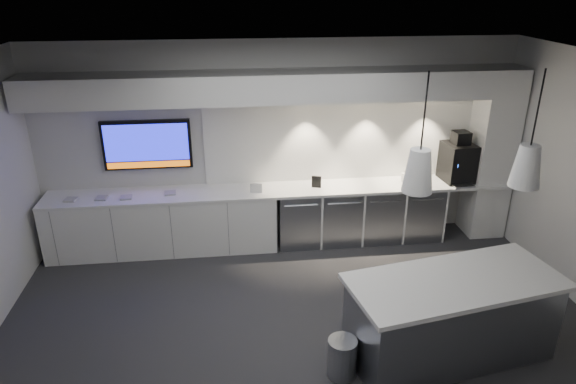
{
  "coord_description": "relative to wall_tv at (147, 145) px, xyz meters",
  "views": [
    {
      "loc": [
        -0.72,
        -4.75,
        3.81
      ],
      "look_at": [
        -0.03,
        1.1,
        1.3
      ],
      "focal_mm": 32.0,
      "sensor_mm": 36.0,
      "label": 1
    }
  ],
  "objects": [
    {
      "name": "floor",
      "position": [
        1.9,
        -2.45,
        -1.56
      ],
      "size": [
        7.0,
        7.0,
        0.0
      ],
      "primitive_type": "plane",
      "color": "#2D2D30",
      "rests_on": "ground"
    },
    {
      "name": "ceiling",
      "position": [
        1.9,
        -2.45,
        1.44
      ],
      "size": [
        7.0,
        7.0,
        0.0
      ],
      "primitive_type": "plane",
      "rotation": [
        3.14,
        0.0,
        0.0
      ],
      "color": "black",
      "rests_on": "wall_back"
    },
    {
      "name": "wall_back",
      "position": [
        1.9,
        0.05,
        -0.06
      ],
      "size": [
        7.0,
        0.0,
        7.0
      ],
      "primitive_type": "plane",
      "rotation": [
        1.57,
        0.0,
        0.0
      ],
      "color": "silver",
      "rests_on": "floor"
    },
    {
      "name": "back_counter",
      "position": [
        1.9,
        -0.27,
        -0.68
      ],
      "size": [
        6.8,
        0.65,
        0.04
      ],
      "primitive_type": "cube",
      "color": "white",
      "rests_on": "left_base_cabinets"
    },
    {
      "name": "left_base_cabinets",
      "position": [
        0.15,
        -0.27,
        -1.13
      ],
      "size": [
        3.3,
        0.63,
        0.86
      ],
      "primitive_type": "cube",
      "color": "white",
      "rests_on": "floor"
    },
    {
      "name": "fridge_unit_a",
      "position": [
        2.15,
        -0.27,
        -1.13
      ],
      "size": [
        0.6,
        0.61,
        0.85
      ],
      "primitive_type": "cube",
      "color": "gray",
      "rests_on": "floor"
    },
    {
      "name": "fridge_unit_b",
      "position": [
        2.78,
        -0.27,
        -1.13
      ],
      "size": [
        0.6,
        0.61,
        0.85
      ],
      "primitive_type": "cube",
      "color": "gray",
      "rests_on": "floor"
    },
    {
      "name": "fridge_unit_c",
      "position": [
        3.41,
        -0.27,
        -1.13
      ],
      "size": [
        0.6,
        0.61,
        0.85
      ],
      "primitive_type": "cube",
      "color": "gray",
      "rests_on": "floor"
    },
    {
      "name": "fridge_unit_d",
      "position": [
        4.04,
        -0.27,
        -1.13
      ],
      "size": [
        0.6,
        0.61,
        0.85
      ],
      "primitive_type": "cube",
      "color": "gray",
      "rests_on": "floor"
    },
    {
      "name": "backsplash",
      "position": [
        3.1,
        0.03,
        -0.01
      ],
      "size": [
        4.6,
        0.03,
        1.3
      ],
      "primitive_type": "cube",
      "color": "white",
      "rests_on": "wall_back"
    },
    {
      "name": "soffit",
      "position": [
        1.9,
        -0.25,
        0.84
      ],
      "size": [
        6.9,
        0.6,
        0.4
      ],
      "primitive_type": "cube",
      "color": "white",
      "rests_on": "wall_back"
    },
    {
      "name": "column",
      "position": [
        5.1,
        -0.25,
        -0.26
      ],
      "size": [
        0.55,
        0.55,
        2.6
      ],
      "primitive_type": "cube",
      "color": "white",
      "rests_on": "floor"
    },
    {
      "name": "wall_tv",
      "position": [
        0.0,
        0.0,
        0.0
      ],
      "size": [
        1.25,
        0.07,
        0.72
      ],
      "color": "black",
      "rests_on": "wall_back"
    },
    {
      "name": "island",
      "position": [
        3.41,
        -2.97,
        -1.09
      ],
      "size": [
        2.35,
        1.33,
        0.94
      ],
      "rotation": [
        0.0,
        0.0,
        0.18
      ],
      "color": "gray",
      "rests_on": "floor"
    },
    {
      "name": "bin",
      "position": [
        2.21,
        -3.15,
        -1.35
      ],
      "size": [
        0.35,
        0.35,
        0.42
      ],
      "primitive_type": "cylinder",
      "rotation": [
        0.0,
        0.0,
        0.17
      ],
      "color": "gray",
      "rests_on": "floor"
    },
    {
      "name": "coffee_machine",
      "position": [
        4.59,
        -0.25,
        -0.34
      ],
      "size": [
        0.46,
        0.62,
        0.77
      ],
      "rotation": [
        0.0,
        0.0,
        0.08
      ],
      "color": "black",
      "rests_on": "back_counter"
    },
    {
      "name": "sign_black",
      "position": [
        2.42,
        -0.29,
        -0.57
      ],
      "size": [
        0.14,
        0.06,
        0.18
      ],
      "primitive_type": "cube",
      "rotation": [
        0.0,
        0.0,
        -0.31
      ],
      "color": "black",
      "rests_on": "back_counter"
    },
    {
      "name": "sign_white",
      "position": [
        1.52,
        -0.37,
        -0.59
      ],
      "size": [
        0.18,
        0.06,
        0.14
      ],
      "primitive_type": "cube",
      "rotation": [
        0.0,
        0.0,
        -0.22
      ],
      "color": "white",
      "rests_on": "back_counter"
    },
    {
      "name": "cup_cluster",
      "position": [
        3.86,
        -0.28,
        -0.59
      ],
      "size": [
        0.26,
        0.17,
        0.14
      ],
      "primitive_type": null,
      "color": "white",
      "rests_on": "back_counter"
    },
    {
      "name": "tray_a",
      "position": [
        -1.06,
        -0.35,
        -0.65
      ],
      "size": [
        0.18,
        0.18,
        0.02
      ],
      "primitive_type": "cube",
      "rotation": [
        0.0,
        0.0,
        -0.15
      ],
      "color": "#A9A9A9",
      "rests_on": "back_counter"
    },
    {
      "name": "tray_b",
      "position": [
        -0.64,
        -0.35,
        -0.65
      ],
      "size": [
        0.18,
        0.18,
        0.02
      ],
      "primitive_type": "cube",
      "rotation": [
        0.0,
        0.0,
        -0.11
      ],
      "color": "#A9A9A9",
      "rests_on": "back_counter"
    },
    {
      "name": "tray_c",
      "position": [
        -0.31,
        -0.37,
        -0.65
      ],
      "size": [
        0.17,
        0.17,
        0.02
      ],
      "primitive_type": "cube",
      "rotation": [
        0.0,
        0.0,
        0.09
      ],
      "color": "#A9A9A9",
      "rests_on": "back_counter"
    },
    {
      "name": "tray_d",
      "position": [
        0.29,
        -0.28,
        -0.65
      ],
      "size": [
        0.18,
        0.18,
        0.02
      ],
      "primitive_type": "cube",
      "rotation": [
        0.0,
        0.0,
        0.11
      ],
      "color": "#A9A9A9",
      "rests_on": "back_counter"
    },
    {
      "name": "pendant_left",
      "position": [
        2.89,
        -2.97,
        0.59
      ],
      "size": [
        0.29,
        0.29,
        1.11
      ],
      "color": "white",
      "rests_on": "ceiling"
    },
    {
      "name": "pendant_right",
      "position": [
        3.94,
        -2.97,
        0.59
      ],
      "size": [
        0.29,
        0.29,
        1.11
      ],
      "color": "white",
      "rests_on": "ceiling"
    }
  ]
}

